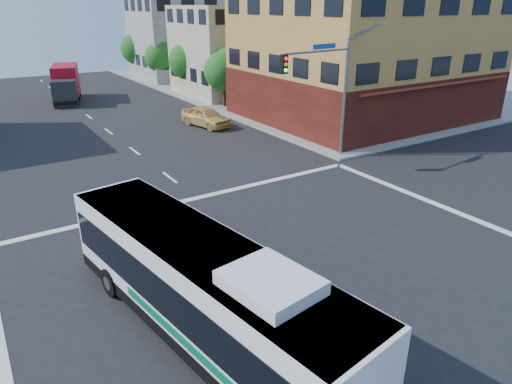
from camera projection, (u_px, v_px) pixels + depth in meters
ground at (319, 290)px, 15.54m from camera, size 120.00×120.00×0.00m
sidewalk_ne at (352, 78)px, 60.24m from camera, size 50.00×50.00×0.15m
corner_building_ne at (365, 46)px, 37.67m from camera, size 18.10×15.44×14.00m
building_east_near at (238, 50)px, 48.77m from camera, size 12.06×10.06×9.00m
building_east_far at (184, 38)px, 59.48m from camera, size 12.06×10.06×10.00m
signal_mast_ne at (326, 80)px, 26.45m from camera, size 7.91×1.13×8.07m
street_tree_a at (225, 69)px, 41.87m from camera, size 3.60×3.60×5.53m
street_tree_b at (188, 59)px, 48.03m from camera, size 3.80×3.80×5.79m
street_tree_c at (160, 55)px, 54.38m from camera, size 3.40×3.40×5.29m
street_tree_d at (137, 47)px, 60.45m from camera, size 4.00×4.00×6.03m
transit_bus at (201, 287)px, 12.81m from camera, size 4.13×11.65×3.38m
box_truck at (66, 84)px, 45.45m from camera, size 4.05×7.94×3.43m
parked_car at (206, 117)px, 36.24m from camera, size 2.88×4.92×1.57m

